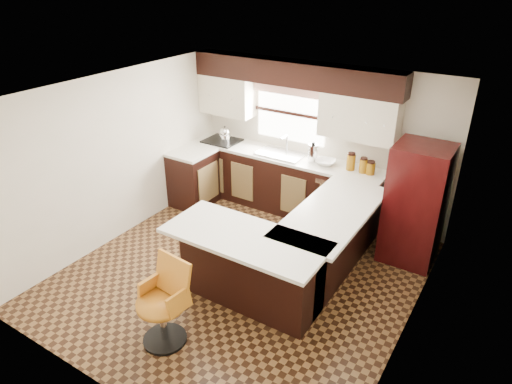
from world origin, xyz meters
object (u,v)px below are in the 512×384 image
Objects in this scene: peninsula_long at (326,243)px; peninsula_return at (251,268)px; bar_chair at (161,305)px; refrigerator at (416,204)px.

peninsula_long and peninsula_return have the same top height.
peninsula_return is 1.71× the size of bar_chair.
bar_chair is at bearing -111.36° from peninsula_return.
peninsula_return is at bearing 74.61° from bar_chair.
refrigerator is at bearing 48.81° from peninsula_long.
refrigerator reaches higher than peninsula_long.
bar_chair reaches higher than peninsula_return.
bar_chair is at bearing -120.60° from refrigerator.
refrigerator is 3.50m from bar_chair.
bar_chair is at bearing -114.75° from peninsula_long.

